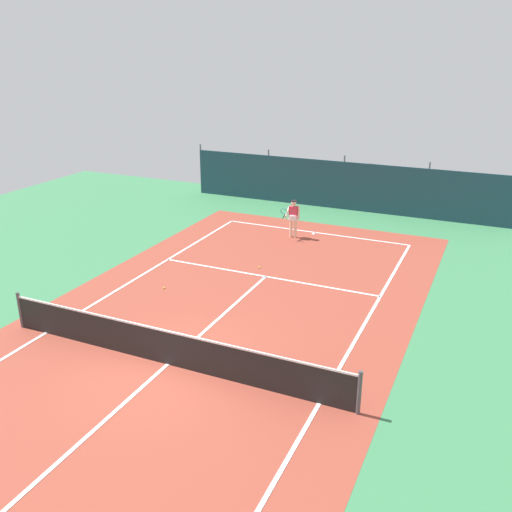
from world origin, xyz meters
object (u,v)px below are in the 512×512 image
tennis_ball_near_player (259,267)px  parked_car (375,183)px  tennis_net (167,347)px  tennis_player (293,216)px  tennis_ball_midcourt (164,288)px

tennis_ball_near_player → parked_car: 11.84m
tennis_net → tennis_ball_near_player: 7.10m
tennis_ball_near_player → parked_car: bearing=82.3°
tennis_net → tennis_player: bearing=93.5°
tennis_net → tennis_player: size_ratio=6.17×
tennis_player → parked_car: (1.71, 7.86, -0.12)m
tennis_player → parked_car: parked_car is taller
tennis_player → tennis_net: bearing=92.8°
tennis_net → tennis_ball_near_player: (-0.54, 7.06, -0.48)m
tennis_ball_near_player → parked_car: (1.57, 11.71, 0.81)m
tennis_net → tennis_ball_midcourt: bearing=124.2°
tennis_player → parked_car: size_ratio=0.37×
tennis_player → tennis_ball_midcourt: tennis_player is taller
parked_car → tennis_ball_midcourt: bearing=83.3°
tennis_ball_midcourt → parked_car: 15.24m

